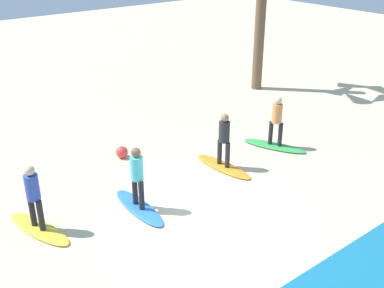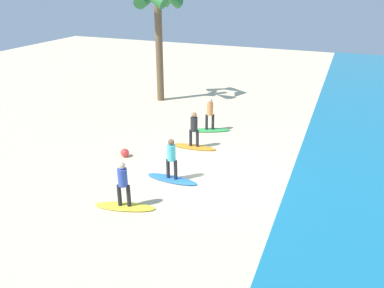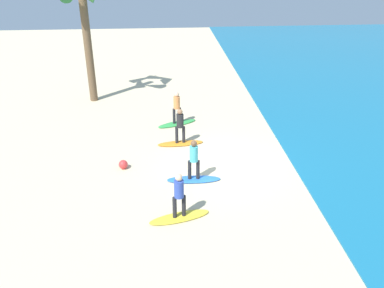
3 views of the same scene
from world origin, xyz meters
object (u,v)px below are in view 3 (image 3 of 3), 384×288
(surfer_orange, at_px, (180,124))
(surfer_blue, at_px, (194,157))
(surfer_green, at_px, (177,105))
(surfer_yellow, at_px, (179,192))
(beach_ball, at_px, (123,164))
(surfboard_orange, at_px, (180,143))
(palm_tree, at_px, (83,1))
(surfboard_yellow, at_px, (179,217))
(surfboard_green, at_px, (177,123))
(surfboard_blue, at_px, (194,179))

(surfer_orange, height_order, surfer_blue, same)
(surfer_green, bearing_deg, surfer_yellow, -1.93)
(surfer_orange, height_order, beach_ball, surfer_orange)
(surfboard_orange, relative_size, palm_tree, 0.30)
(palm_tree, bearing_deg, surfboard_yellow, 20.86)
(surfboard_green, height_order, surfboard_blue, same)
(surfboard_orange, bearing_deg, surfboard_yellow, -98.18)
(surfboard_green, distance_m, surfer_yellow, 7.87)
(surfboard_yellow, bearing_deg, surfboard_orange, 71.96)
(surfboard_yellow, height_order, surfer_yellow, surfer_yellow)
(surfboard_orange, distance_m, surfboard_yellow, 5.54)
(surfer_green, xyz_separation_m, surfboard_orange, (2.27, 0.05, -0.99))
(surfer_orange, xyz_separation_m, palm_tree, (-6.16, -4.77, 4.53))
(surfboard_yellow, xyz_separation_m, palm_tree, (-11.70, -4.46, 5.53))
(surfer_blue, xyz_separation_m, palm_tree, (-9.34, -5.13, 4.53))
(surfer_blue, height_order, surfboard_yellow, surfer_blue)
(surfboard_green, relative_size, surfboard_orange, 1.00)
(surfer_green, bearing_deg, palm_tree, -129.48)
(surfer_orange, bearing_deg, surfer_blue, 6.49)
(surfboard_green, bearing_deg, surfer_orange, -112.74)
(surfer_blue, height_order, surfer_yellow, same)
(surfboard_green, xyz_separation_m, palm_tree, (-3.89, -4.72, 5.53))
(surfboard_orange, distance_m, surfer_orange, 0.99)
(palm_tree, bearing_deg, surfer_green, 50.52)
(beach_ball, bearing_deg, surfboard_orange, 129.67)
(surfboard_blue, bearing_deg, surfer_orange, 97.68)
(surfer_green, height_order, palm_tree, palm_tree)
(surfer_blue, distance_m, palm_tree, 11.58)
(surfer_yellow, distance_m, beach_ball, 4.19)
(surfboard_orange, relative_size, beach_ball, 5.63)
(surfer_green, height_order, surfer_orange, same)
(surfboard_blue, xyz_separation_m, surfboard_yellow, (2.36, -0.68, 0.00))
(surfer_blue, distance_m, beach_ball, 3.15)
(surfboard_green, height_order, surfer_blue, surfer_blue)
(surfboard_orange, bearing_deg, surfboard_blue, -88.44)
(surfer_orange, bearing_deg, surfboard_orange, 180.00)
(surfer_green, height_order, beach_ball, surfer_green)
(surfboard_orange, distance_m, surfer_blue, 3.34)
(surfer_orange, distance_m, beach_ball, 3.29)
(surfer_green, height_order, surfboard_orange, surfer_green)
(surfer_green, relative_size, palm_tree, 0.24)
(surfer_green, bearing_deg, surfboard_blue, 4.33)
(surfer_green, distance_m, surfboard_yellow, 7.87)
(surfer_yellow, relative_size, beach_ball, 4.40)
(surfer_orange, xyz_separation_m, beach_ball, (2.03, -2.45, -0.85))
(surfboard_blue, height_order, surfer_blue, surfer_blue)
(palm_tree, height_order, beach_ball, palm_tree)
(beach_ball, bearing_deg, palm_tree, -164.15)
(surfer_green, bearing_deg, beach_ball, -29.10)
(surfboard_green, xyz_separation_m, beach_ball, (4.30, -2.39, 0.14))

